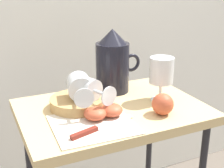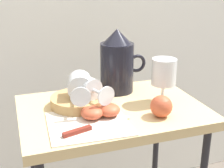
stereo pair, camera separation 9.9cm
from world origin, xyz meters
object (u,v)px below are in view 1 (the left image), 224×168
(wine_glass_tipped_far, at_px, (87,88))
(apple_whole, at_px, (163,104))
(pitcher, at_px, (113,66))
(apple_half_left, at_px, (95,113))
(basket_tray, at_px, (77,103))
(knife, at_px, (94,129))
(wine_glass_tipped_near, at_px, (80,87))
(apple_half_right, at_px, (112,110))
(wine_glass_upright, at_px, (161,73))
(table, at_px, (112,129))

(wine_glass_tipped_far, bearing_deg, apple_whole, -35.23)
(pitcher, bearing_deg, apple_half_left, -126.62)
(basket_tray, xyz_separation_m, knife, (-0.01, -0.18, -0.01))
(wine_glass_tipped_near, height_order, apple_half_left, wine_glass_tipped_near)
(apple_half_right, bearing_deg, wine_glass_upright, 13.42)
(knife, bearing_deg, apple_half_right, 39.44)
(wine_glass_tipped_near, xyz_separation_m, apple_half_right, (0.07, -0.10, -0.05))
(pitcher, relative_size, wine_glass_tipped_far, 1.46)
(wine_glass_upright, relative_size, wine_glass_tipped_far, 0.96)
(wine_glass_tipped_near, bearing_deg, table, -18.72)
(basket_tray, bearing_deg, wine_glass_tipped_far, -33.29)
(apple_whole, bearing_deg, knife, -175.07)
(wine_glass_upright, xyz_separation_m, wine_glass_tipped_far, (-0.25, 0.04, -0.03))
(pitcher, xyz_separation_m, wine_glass_upright, (0.11, -0.15, 0.01))
(wine_glass_tipped_far, bearing_deg, pitcher, 38.88)
(basket_tray, relative_size, apple_whole, 2.61)
(wine_glass_upright, xyz_separation_m, apple_half_left, (-0.26, -0.05, -0.08))
(wine_glass_tipped_near, bearing_deg, apple_half_right, -56.46)
(wine_glass_upright, xyz_separation_m, apple_whole, (-0.06, -0.10, -0.07))
(basket_tray, relative_size, wine_glass_tipped_near, 1.14)
(basket_tray, distance_m, wine_glass_tipped_far, 0.06)
(wine_glass_tipped_far, xyz_separation_m, apple_whole, (0.19, -0.14, -0.04))
(basket_tray, height_order, wine_glass_tipped_far, wine_glass_tipped_far)
(wine_glass_upright, bearing_deg, apple_whole, -119.41)
(apple_whole, distance_m, knife, 0.24)
(pitcher, distance_m, apple_half_left, 0.26)
(wine_glass_tipped_near, height_order, apple_whole, wine_glass_tipped_near)
(wine_glass_tipped_far, bearing_deg, table, -16.80)
(apple_half_left, bearing_deg, apple_whole, -12.81)
(apple_half_left, height_order, knife, apple_half_left)
(wine_glass_tipped_far, bearing_deg, apple_half_left, -96.73)
(wine_glass_tipped_near, bearing_deg, apple_whole, -34.30)
(basket_tray, xyz_separation_m, apple_whole, (0.22, -0.16, 0.02))
(table, bearing_deg, apple_half_right, -115.83)
(wine_glass_tipped_far, bearing_deg, apple_half_right, -63.73)
(basket_tray, bearing_deg, table, -21.79)
(basket_tray, height_order, apple_whole, apple_whole)
(basket_tray, height_order, wine_glass_upright, wine_glass_upright)
(pitcher, bearing_deg, basket_tray, -150.78)
(wine_glass_upright, distance_m, knife, 0.33)
(apple_half_left, xyz_separation_m, knife, (-0.03, -0.07, -0.01))
(apple_half_right, relative_size, knife, 0.32)
(apple_half_right, xyz_separation_m, apple_whole, (0.15, -0.05, 0.01))
(apple_half_left, xyz_separation_m, apple_whole, (0.20, -0.05, 0.01))
(table, distance_m, apple_whole, 0.20)
(wine_glass_upright, height_order, apple_whole, wine_glass_upright)
(pitcher, bearing_deg, apple_half_right, -115.78)
(apple_half_right, distance_m, apple_whole, 0.16)
(apple_whole, bearing_deg, apple_half_left, 167.19)
(apple_half_right, bearing_deg, pitcher, 64.22)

